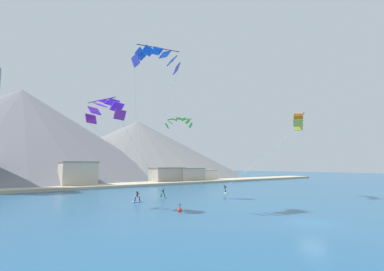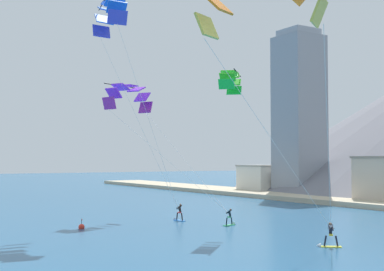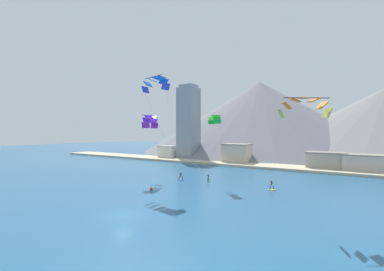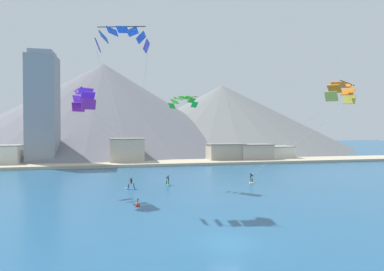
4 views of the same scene
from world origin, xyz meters
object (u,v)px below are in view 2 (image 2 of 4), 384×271
Objects in this scene: race_marker_buoy at (82,227)px; kitesurfer_near_trail at (328,239)px; parafoil_kite_distant_high_outer at (231,79)px; kitesurfer_near_lead at (231,220)px; parafoil_kite_mid_center at (110,14)px; kitesurfer_mid_center at (178,215)px; parafoil_kite_near_lead at (129,95)px.

kitesurfer_near_trail is at bearing 31.21° from race_marker_buoy.
kitesurfer_near_trail is at bearing 0.75° from parafoil_kite_distant_high_outer.
parafoil_kite_distant_high_outer is 18.93m from race_marker_buoy.
race_marker_buoy is at bearing -111.26° from kitesurfer_near_lead.
parafoil_kite_mid_center is at bearing -158.61° from kitesurfer_near_trail.
parafoil_kite_mid_center is 20.58m from race_marker_buoy.
kitesurfer_mid_center is at bearing -177.68° from kitesurfer_near_trail.
parafoil_kite_mid_center reaches higher than parafoil_kite_near_lead.
kitesurfer_near_lead is 13.32m from parafoil_kite_distant_high_outer.
kitesurfer_near_lead is 0.99× the size of kitesurfer_mid_center.
kitesurfer_near_lead is 0.40× the size of parafoil_kite_distant_high_outer.
parafoil_kite_near_lead is 16.82m from race_marker_buoy.
parafoil_kite_mid_center reaches higher than kitesurfer_near_trail.
kitesurfer_near_lead is at bearing 173.88° from kitesurfer_near_trail.
race_marker_buoy is (1.70, -3.37, -20.23)m from parafoil_kite_mid_center.
parafoil_kite_mid_center is at bearing 116.73° from race_marker_buoy.
kitesurfer_near_lead is 18.29m from parafoil_kite_near_lead.
parafoil_kite_distant_high_outer reaches higher than kitesurfer_near_lead.
parafoil_kite_distant_high_outer is (-11.48, -0.15, 12.91)m from kitesurfer_near_trail.
kitesurfer_near_lead reaches higher than race_marker_buoy.
kitesurfer_near_trail is at bearing -6.12° from kitesurfer_near_lead.
race_marker_buoy is at bearing -48.25° from parafoil_kite_near_lead.
kitesurfer_near_trail reaches higher than kitesurfer_mid_center.
kitesurfer_near_trail is 1.77× the size of race_marker_buoy.
parafoil_kite_distant_high_outer is at bearing 41.10° from parafoil_kite_mid_center.
kitesurfer_near_trail is 29.02m from parafoil_kite_near_lead.
kitesurfer_near_lead is 13.84m from race_marker_buoy.
parafoil_kite_near_lead is at bearing -172.12° from kitesurfer_near_trail.
parafoil_kite_mid_center is at bearing -96.34° from kitesurfer_mid_center.
kitesurfer_near_lead is at bearing 68.74° from race_marker_buoy.
parafoil_kite_distant_high_outer is at bearing 4.49° from kitesurfer_mid_center.
kitesurfer_mid_center is at bearing -158.90° from kitesurfer_near_lead.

